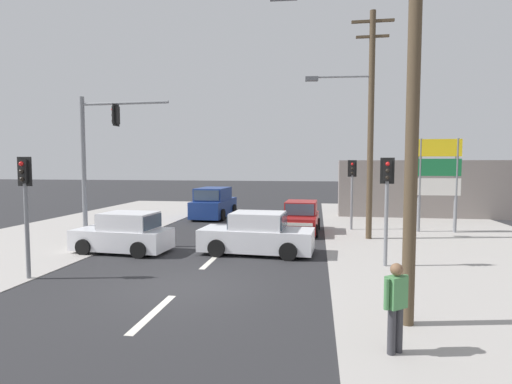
{
  "coord_description": "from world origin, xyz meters",
  "views": [
    {
      "loc": [
        3.61,
        -10.3,
        3.34
      ],
      "look_at": [
        1.42,
        4.0,
        2.34
      ],
      "focal_mm": 28.0,
      "sensor_mm": 36.0,
      "label": 1
    }
  ],
  "objects_px": {
    "sedan_receding_far": "(257,235)",
    "traffic_signal_mast": "(96,152)",
    "utility_pole_foreground_right": "(407,74)",
    "suv_crossing_left": "(214,204)",
    "pedestal_signal_left_kerb": "(25,197)",
    "hatchback_oncoming_mid": "(124,234)",
    "shopping_plaza_sign": "(438,172)",
    "pedestrian_at_kerb": "(396,303)",
    "pedestal_signal_right_kerb": "(387,193)",
    "pedestal_signal_far_median": "(352,183)",
    "hatchback_oncoming_near": "(301,218)",
    "utility_pole_midground_right": "(368,119)"
  },
  "relations": [
    {
      "from": "shopping_plaza_sign",
      "to": "hatchback_oncoming_near",
      "type": "distance_m",
      "value": 7.06
    },
    {
      "from": "traffic_signal_mast",
      "to": "hatchback_oncoming_mid",
      "type": "bearing_deg",
      "value": -21.95
    },
    {
      "from": "pedestal_signal_right_kerb",
      "to": "shopping_plaza_sign",
      "type": "distance_m",
      "value": 8.1
    },
    {
      "from": "pedestal_signal_right_kerb",
      "to": "suv_crossing_left",
      "type": "relative_size",
      "value": 0.77
    },
    {
      "from": "pedestal_signal_far_median",
      "to": "shopping_plaza_sign",
      "type": "height_order",
      "value": "shopping_plaza_sign"
    },
    {
      "from": "pedestal_signal_right_kerb",
      "to": "hatchback_oncoming_near",
      "type": "distance_m",
      "value": 7.11
    },
    {
      "from": "hatchback_oncoming_mid",
      "to": "suv_crossing_left",
      "type": "height_order",
      "value": "suv_crossing_left"
    },
    {
      "from": "traffic_signal_mast",
      "to": "pedestal_signal_right_kerb",
      "type": "xyz_separation_m",
      "value": [
        10.89,
        -1.31,
        -1.42
      ]
    },
    {
      "from": "traffic_signal_mast",
      "to": "pedestal_signal_right_kerb",
      "type": "relative_size",
      "value": 1.69
    },
    {
      "from": "hatchback_oncoming_mid",
      "to": "pedestrian_at_kerb",
      "type": "xyz_separation_m",
      "value": [
        8.61,
        -6.98,
        0.22
      ]
    },
    {
      "from": "utility_pole_foreground_right",
      "to": "utility_pole_midground_right",
      "type": "relative_size",
      "value": 0.96
    },
    {
      "from": "utility_pole_foreground_right",
      "to": "suv_crossing_left",
      "type": "xyz_separation_m",
      "value": [
        -8.15,
        15.77,
        -4.25
      ]
    },
    {
      "from": "sedan_receding_far",
      "to": "suv_crossing_left",
      "type": "bearing_deg",
      "value": 113.56
    },
    {
      "from": "utility_pole_foreground_right",
      "to": "suv_crossing_left",
      "type": "relative_size",
      "value": 2.08
    },
    {
      "from": "pedestal_signal_far_median",
      "to": "shopping_plaza_sign",
      "type": "bearing_deg",
      "value": -1.75
    },
    {
      "from": "pedestal_signal_right_kerb",
      "to": "shopping_plaza_sign",
      "type": "xyz_separation_m",
      "value": [
        3.6,
        7.24,
        0.57
      ]
    },
    {
      "from": "pedestal_signal_right_kerb",
      "to": "shopping_plaza_sign",
      "type": "height_order",
      "value": "shopping_plaza_sign"
    },
    {
      "from": "pedestal_signal_right_kerb",
      "to": "hatchback_oncoming_mid",
      "type": "distance_m",
      "value": 9.65
    },
    {
      "from": "pedestal_signal_far_median",
      "to": "sedan_receding_far",
      "type": "xyz_separation_m",
      "value": [
        -3.96,
        -6.1,
        -1.71
      ]
    },
    {
      "from": "utility_pole_foreground_right",
      "to": "hatchback_oncoming_mid",
      "type": "height_order",
      "value": "utility_pole_foreground_right"
    },
    {
      "from": "pedestal_signal_far_median",
      "to": "sedan_receding_far",
      "type": "distance_m",
      "value": 7.47
    },
    {
      "from": "shopping_plaza_sign",
      "to": "pedestal_signal_far_median",
      "type": "bearing_deg",
      "value": 178.25
    },
    {
      "from": "utility_pole_midground_right",
      "to": "pedestal_signal_far_median",
      "type": "xyz_separation_m",
      "value": [
        -0.42,
        2.47,
        -2.94
      ]
    },
    {
      "from": "pedestal_signal_left_kerb",
      "to": "pedestrian_at_kerb",
      "type": "height_order",
      "value": "pedestal_signal_left_kerb"
    },
    {
      "from": "sedan_receding_far",
      "to": "traffic_signal_mast",
      "type": "bearing_deg",
      "value": 179.61
    },
    {
      "from": "hatchback_oncoming_mid",
      "to": "suv_crossing_left",
      "type": "distance_m",
      "value": 10.19
    },
    {
      "from": "shopping_plaza_sign",
      "to": "pedestrian_at_kerb",
      "type": "xyz_separation_m",
      "value": [
        -4.45,
        -13.48,
        -2.06
      ]
    },
    {
      "from": "shopping_plaza_sign",
      "to": "suv_crossing_left",
      "type": "distance_m",
      "value": 12.94
    },
    {
      "from": "traffic_signal_mast",
      "to": "pedestal_signal_far_median",
      "type": "xyz_separation_m",
      "value": [
        10.41,
        6.06,
        -1.42
      ]
    },
    {
      "from": "pedestal_signal_right_kerb",
      "to": "pedestrian_at_kerb",
      "type": "distance_m",
      "value": 6.47
    },
    {
      "from": "hatchback_oncoming_mid",
      "to": "pedestal_signal_right_kerb",
      "type": "bearing_deg",
      "value": -4.44
    },
    {
      "from": "utility_pole_foreground_right",
      "to": "utility_pole_midground_right",
      "type": "xyz_separation_m",
      "value": [
        0.43,
        9.78,
        0.22
      ]
    },
    {
      "from": "utility_pole_midground_right",
      "to": "hatchback_oncoming_near",
      "type": "height_order",
      "value": "utility_pole_midground_right"
    },
    {
      "from": "pedestal_signal_left_kerb",
      "to": "suv_crossing_left",
      "type": "distance_m",
      "value": 14.14
    },
    {
      "from": "utility_pole_midground_right",
      "to": "traffic_signal_mast",
      "type": "xyz_separation_m",
      "value": [
        -10.83,
        -3.59,
        -1.52
      ]
    },
    {
      "from": "utility_pole_foreground_right",
      "to": "pedestrian_at_kerb",
      "type": "relative_size",
      "value": 5.86
    },
    {
      "from": "suv_crossing_left",
      "to": "pedestal_signal_left_kerb",
      "type": "bearing_deg",
      "value": -97.8
    },
    {
      "from": "traffic_signal_mast",
      "to": "pedestal_signal_right_kerb",
      "type": "height_order",
      "value": "traffic_signal_mast"
    },
    {
      "from": "shopping_plaza_sign",
      "to": "pedestal_signal_right_kerb",
      "type": "bearing_deg",
      "value": -116.45
    },
    {
      "from": "pedestal_signal_left_kerb",
      "to": "hatchback_oncoming_mid",
      "type": "bearing_deg",
      "value": 74.08
    },
    {
      "from": "shopping_plaza_sign",
      "to": "hatchback_oncoming_near",
      "type": "xyz_separation_m",
      "value": [
        -6.6,
        -1.03,
        -2.28
      ]
    },
    {
      "from": "pedestal_signal_far_median",
      "to": "shopping_plaza_sign",
      "type": "relative_size",
      "value": 0.77
    },
    {
      "from": "pedestrian_at_kerb",
      "to": "traffic_signal_mast",
      "type": "bearing_deg",
      "value": 143.04
    },
    {
      "from": "pedestal_signal_right_kerb",
      "to": "sedan_receding_far",
      "type": "distance_m",
      "value": 4.92
    },
    {
      "from": "utility_pole_foreground_right",
      "to": "hatchback_oncoming_mid",
      "type": "bearing_deg",
      "value": 147.97
    },
    {
      "from": "hatchback_oncoming_near",
      "to": "pedestal_signal_far_median",
      "type": "bearing_deg",
      "value": 24.53
    },
    {
      "from": "pedestal_signal_right_kerb",
      "to": "pedestrian_at_kerb",
      "type": "relative_size",
      "value": 2.18
    },
    {
      "from": "hatchback_oncoming_mid",
      "to": "pedestal_signal_left_kerb",
      "type": "bearing_deg",
      "value": -105.92
    },
    {
      "from": "utility_pole_foreground_right",
      "to": "suv_crossing_left",
      "type": "bearing_deg",
      "value": 117.33
    },
    {
      "from": "pedestal_signal_right_kerb",
      "to": "hatchback_oncoming_mid",
      "type": "height_order",
      "value": "pedestal_signal_right_kerb"
    }
  ]
}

